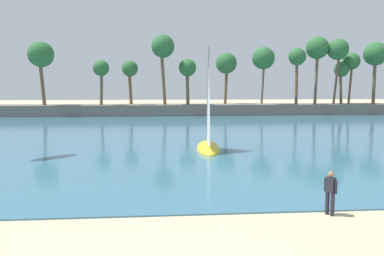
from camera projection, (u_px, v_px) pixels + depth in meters
sea at (163, 117)px, 58.65m from camera, size 220.00×90.05×0.06m
palm_headland at (192, 92)px, 63.49m from camera, size 106.41×6.32×13.19m
person_at_waterline at (330, 192)px, 14.11m from camera, size 0.35×0.48×1.67m
sailboat_mid_bay at (208, 140)px, 28.37m from camera, size 2.09×5.81×8.28m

